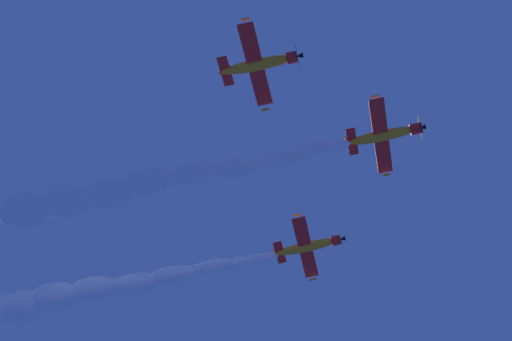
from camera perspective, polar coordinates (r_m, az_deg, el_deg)
airplane_lead at (r=72.34m, az=10.99°, el=2.99°), size 7.98×7.86×2.81m
airplane_left_wingman at (r=79.19m, az=4.59°, el=-6.46°), size 8.00×7.81×2.79m
airplane_right_wingman at (r=66.90m, az=0.39°, el=9.08°), size 8.00×7.91×2.97m
smoke_trail_lead at (r=74.97m, az=-12.25°, el=-1.83°), size 29.56×30.59×4.57m
smoke_trail_left_wingman at (r=85.54m, az=-16.17°, el=-10.26°), size 29.52×30.03×4.40m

